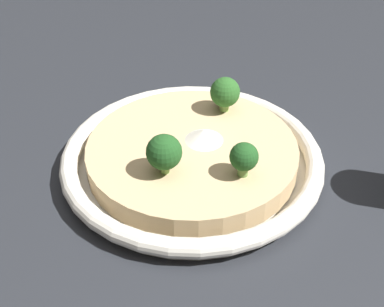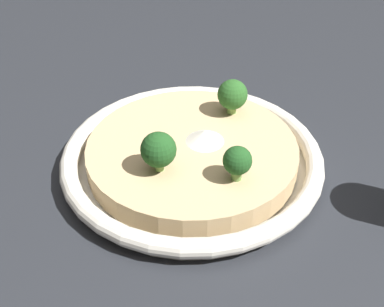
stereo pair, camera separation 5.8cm
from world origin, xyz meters
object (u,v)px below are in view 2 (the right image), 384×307
(broccoli_back_right, at_px, (232,95))
(broccoli_front_left, at_px, (159,150))
(risotto_bowl, at_px, (192,156))
(broccoli_right, at_px, (237,161))

(broccoli_back_right, height_order, broccoli_front_left, same)
(risotto_bowl, distance_m, broccoli_back_right, 0.10)
(broccoli_right, bearing_deg, broccoli_front_left, -163.66)
(risotto_bowl, xyz_separation_m, broccoli_back_right, (0.01, 0.09, 0.04))
(risotto_bowl, height_order, broccoli_right, broccoli_right)
(risotto_bowl, bearing_deg, broccoli_front_left, -100.74)
(broccoli_front_left, relative_size, broccoli_right, 1.16)
(broccoli_front_left, bearing_deg, broccoli_right, 16.34)
(risotto_bowl, relative_size, broccoli_back_right, 6.80)
(risotto_bowl, distance_m, broccoli_right, 0.09)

